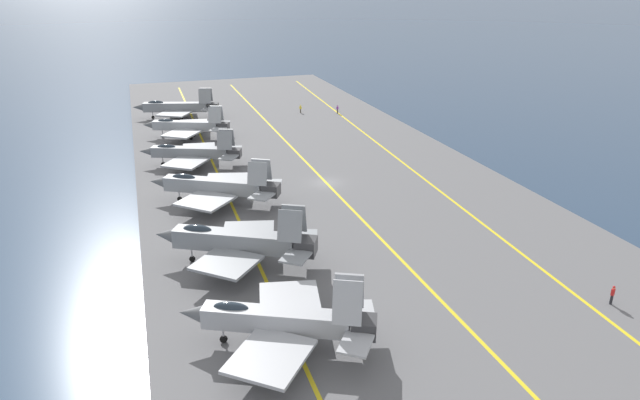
{
  "coord_description": "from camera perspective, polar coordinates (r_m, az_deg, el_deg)",
  "views": [
    {
      "loc": [
        -70.94,
        23.83,
        27.61
      ],
      "look_at": [
        -11.95,
        4.75,
        2.9
      ],
      "focal_mm": 32.0,
      "sensor_mm": 36.0,
      "label": 1
    }
  ],
  "objects": [
    {
      "name": "parked_jet_seventh",
      "position": [
        118.8,
        -14.07,
        9.01
      ],
      "size": [
        12.66,
        17.11,
        6.01
      ],
      "color": "gray",
      "rests_on": "carrier_deck"
    },
    {
      "name": "parked_jet_second",
      "position": [
        44.73,
        -3.93,
        -11.91
      ],
      "size": [
        13.97,
        15.42,
        6.64
      ],
      "color": "#A8AAAF",
      "rests_on": "carrier_deck"
    },
    {
      "name": "deck_stripe_centerline",
      "position": [
        79.63,
        0.61,
        1.75
      ],
      "size": [
        158.05,
        0.36,
        0.01
      ],
      "primitive_type": "cube",
      "color": "yellow",
      "rests_on": "carrier_deck"
    },
    {
      "name": "crew_yellow_vest",
      "position": [
        120.67,
        -1.96,
        9.13
      ],
      "size": [
        0.46,
        0.44,
        1.66
      ],
      "color": "#4C473D",
      "rests_on": "carrier_deck"
    },
    {
      "name": "deck_stripe_foul_line",
      "position": [
        84.84,
        9.57,
        2.72
      ],
      "size": [
        157.86,
        8.32,
        0.01
      ],
      "primitive_type": "cube",
      "rotation": [
        0.0,
        0.0,
        -0.05
      ],
      "color": "yellow",
      "rests_on": "carrier_deck"
    },
    {
      "name": "deck_stripe_edge_line",
      "position": [
        76.62,
        -9.31,
        0.63
      ],
      "size": [
        158.04,
        1.55,
        0.01
      ],
      "primitive_type": "cube",
      "rotation": [
        0.0,
        0.0,
        -0.01
      ],
      "color": "yellow",
      "rests_on": "carrier_deck"
    },
    {
      "name": "parked_jet_fifth",
      "position": [
        87.81,
        -12.61,
        4.67
      ],
      "size": [
        13.36,
        15.54,
        5.81
      ],
      "color": "gray",
      "rests_on": "carrier_deck"
    },
    {
      "name": "crew_purple_vest",
      "position": [
        120.09,
        1.76,
        9.1
      ],
      "size": [
        0.44,
        0.46,
        1.75
      ],
      "color": "#383328",
      "rests_on": "carrier_deck"
    },
    {
      "name": "ground_plane",
      "position": [
        79.77,
        0.61,
        1.48
      ],
      "size": [
        2000.0,
        2000.0,
        0.0
      ],
      "primitive_type": "plane",
      "color": "navy"
    },
    {
      "name": "carrier_deck",
      "position": [
        79.7,
        0.61,
        1.61
      ],
      "size": [
        175.61,
        50.6,
        0.4
      ],
      "primitive_type": "cube",
      "color": "slate",
      "rests_on": "ground"
    },
    {
      "name": "parked_jet_fourth",
      "position": [
        72.54,
        -10.36,
        1.38
      ],
      "size": [
        13.63,
        16.67,
        6.16
      ],
      "color": "#93999E",
      "rests_on": "carrier_deck"
    },
    {
      "name": "parked_jet_sixth",
      "position": [
        103.79,
        -13.08,
        7.24
      ],
      "size": [
        13.23,
        15.51,
        5.78
      ],
      "color": "#9EA3A8",
      "rests_on": "carrier_deck"
    },
    {
      "name": "parked_jet_third",
      "position": [
        56.72,
        -8.31,
        -4.06
      ],
      "size": [
        13.03,
        16.27,
        6.73
      ],
      "color": "gray",
      "rests_on": "carrier_deck"
    },
    {
      "name": "crew_red_vest",
      "position": [
        56.85,
        27.21,
        -8.37
      ],
      "size": [
        0.42,
        0.46,
        1.83
      ],
      "color": "#232328",
      "rests_on": "carrier_deck"
    }
  ]
}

